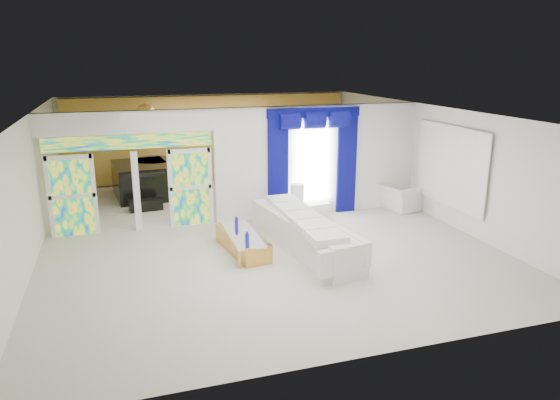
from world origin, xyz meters
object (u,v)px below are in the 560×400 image
object	(u,v)px
console_table	(307,211)
coffee_table	(243,243)
white_sofa	(304,234)
armchair	(399,197)
grand_piano	(142,180)

from	to	relation	value
console_table	coffee_table	bearing A→B (deg)	-140.12
white_sofa	coffee_table	bearing A→B (deg)	158.75
coffee_table	console_table	bearing A→B (deg)	39.88
white_sofa	coffee_table	world-z (taller)	white_sofa
armchair	white_sofa	bearing A→B (deg)	108.43
white_sofa	console_table	distance (m)	2.38
coffee_table	grand_piano	bearing A→B (deg)	108.52
white_sofa	grand_piano	xyz separation A→B (m)	(-3.23, 5.91, 0.15)
white_sofa	grand_piano	distance (m)	6.74
white_sofa	armchair	world-z (taller)	white_sofa
white_sofa	console_table	world-z (taller)	white_sofa
console_table	grand_piano	bearing A→B (deg)	138.07
console_table	armchair	distance (m)	2.84
coffee_table	armchair	world-z (taller)	armchair
coffee_table	console_table	distance (m)	2.95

